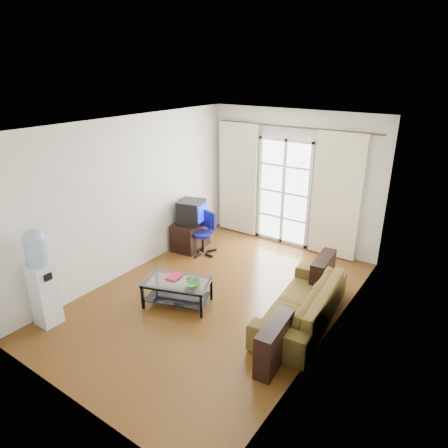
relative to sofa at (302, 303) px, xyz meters
The scene contains 20 objects.
floor 1.41m from the sofa, behind, with size 5.20×5.20×0.00m, color brown.
ceiling 2.77m from the sofa, behind, with size 5.20×5.20×0.00m, color white.
wall_back 2.95m from the sofa, 119.63° to the left, with size 3.60×0.02×2.70m, color white.
wall_front 3.29m from the sofa, 115.97° to the right, with size 3.60×0.02×2.70m, color white.
wall_left 3.34m from the sofa, behind, with size 0.02×5.20×2.70m, color white.
wall_right 1.16m from the sofa, 24.80° to the right, with size 0.02×5.20×2.70m, color white.
french_door 2.90m from the sofa, 122.88° to the left, with size 1.16×0.06×2.15m.
curtain_rod 3.39m from the sofa, 120.69° to the left, with size 0.04×0.04×3.30m, color #4C3F2D.
curtain_left 3.55m from the sofa, 138.38° to the left, with size 0.90×0.07×2.35m, color #F7F0C7.
curtain_right 2.49m from the sofa, 100.31° to the left, with size 0.90×0.07×2.35m, color #F7F0C7.
radiator 2.37m from the sofa, 103.80° to the left, with size 0.64×0.12×0.64m, color gray.
sofa is the anchor object (origin of this frame).
coffee_table 1.87m from the sofa, 158.61° to the right, with size 1.12×0.87×0.40m.
bowl 1.61m from the sofa, 155.44° to the right, with size 0.29×0.29×0.06m, color #328945.
book 2.05m from the sofa, 162.18° to the right, with size 0.20×0.26×0.02m, color #A22314.
remote 1.66m from the sofa, 161.84° to the right, with size 0.18×0.05×0.02m, color black.
tv_stand 3.07m from the sofa, 160.26° to the left, with size 0.50×0.75×0.55m, color black.
crt_tv 3.11m from the sofa, 159.82° to the left, with size 0.58×0.59×0.45m.
task_chair 2.70m from the sofa, 158.44° to the left, with size 0.68×0.68×0.83m.
water_cooler 3.65m from the sofa, 144.47° to the right, with size 0.32×0.30×1.45m.
Camera 1 is at (3.22, -4.43, 3.44)m, focal length 32.00 mm.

